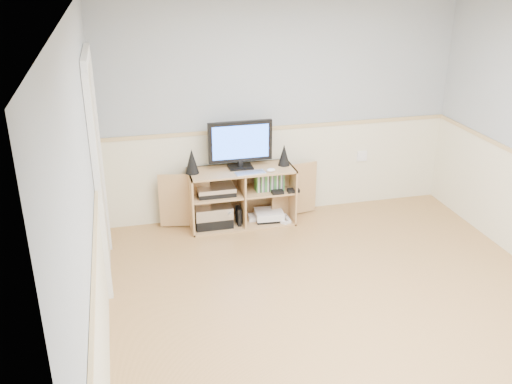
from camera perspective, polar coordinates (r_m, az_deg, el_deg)
room at (r=4.45m, az=9.45°, el=1.21°), size 4.04×4.54×2.54m
media_cabinet at (r=6.36m, az=-1.54°, el=-0.25°), size 1.81×0.43×0.65m
monitor at (r=6.14m, az=-1.59°, el=4.92°), size 0.70×0.18×0.53m
speaker_left at (r=6.08m, az=-6.44°, el=3.09°), size 0.15×0.15×0.27m
speaker_right at (r=6.28m, az=2.82°, el=3.72°), size 0.13×0.13×0.24m
keyboard at (r=6.08m, az=-0.58°, el=1.92°), size 0.33×0.15×0.01m
mouse at (r=6.13m, az=1.52°, el=2.21°), size 0.10×0.07×0.04m
av_components at (r=6.30m, az=-4.19°, el=-1.65°), size 0.50×0.30×0.47m
game_consoles at (r=6.47m, az=1.19°, el=-2.35°), size 0.45×0.30×0.11m
game_cases at (r=6.30m, az=1.33°, el=1.04°), size 0.32×0.13×0.19m
wall_outlet at (r=6.87m, az=10.54°, el=3.56°), size 0.12×0.03×0.12m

